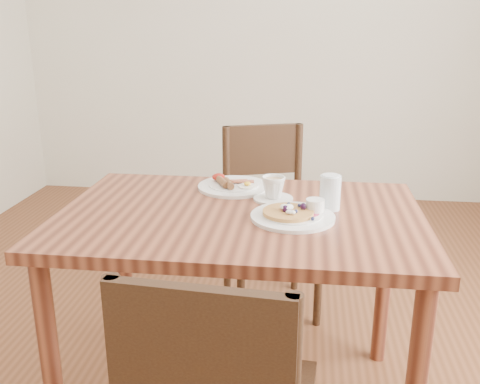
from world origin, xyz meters
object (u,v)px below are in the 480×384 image
(breakfast_plate, at_px, (233,185))
(teacup_saucer, at_px, (273,190))
(pancake_plate, at_px, (294,214))
(chair_far, at_px, (268,211))
(dining_table, at_px, (240,240))
(water_glass, at_px, (330,193))

(breakfast_plate, relative_size, teacup_saucer, 1.93)
(pancake_plate, bearing_deg, chair_far, 100.02)
(chair_far, xyz_separation_m, teacup_saucer, (0.06, -0.59, 0.29))
(dining_table, xyz_separation_m, teacup_saucer, (0.10, 0.14, 0.14))
(chair_far, xyz_separation_m, water_glass, (0.25, -0.67, 0.32))
(breakfast_plate, bearing_deg, pancake_plate, -50.92)
(dining_table, distance_m, chair_far, 0.75)
(breakfast_plate, xyz_separation_m, water_glass, (0.36, -0.19, 0.05))
(dining_table, relative_size, pancake_plate, 4.44)
(water_glass, bearing_deg, breakfast_plate, 151.81)
(pancake_plate, bearing_deg, dining_table, 168.67)
(pancake_plate, distance_m, breakfast_plate, 0.38)
(dining_table, bearing_deg, chair_far, 86.71)
(pancake_plate, bearing_deg, breakfast_plate, 129.08)
(dining_table, xyz_separation_m, chair_far, (0.04, 0.73, -0.16))
(pancake_plate, xyz_separation_m, breakfast_plate, (-0.24, 0.29, -0.00))
(chair_far, xyz_separation_m, pancake_plate, (0.14, -0.77, 0.27))
(dining_table, xyz_separation_m, breakfast_plate, (-0.06, 0.26, 0.11))
(pancake_plate, height_order, teacup_saucer, teacup_saucer)
(dining_table, xyz_separation_m, pancake_plate, (0.18, -0.04, 0.11))
(water_glass, bearing_deg, teacup_saucer, 159.24)
(dining_table, height_order, breakfast_plate, breakfast_plate)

